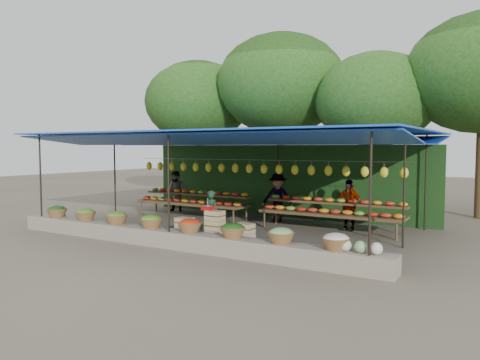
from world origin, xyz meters
The scene contains 16 objects.
ground centered at (0.00, 0.00, 0.00)m, with size 60.00×60.00×0.00m, color brown.
stone_curb centered at (0.00, -2.75, 0.20)m, with size 10.60×0.55×0.40m, color gray.
stall_canopy centered at (0.00, 0.07, 2.68)m, with size 10.80×6.60×2.82m.
produce_baskets centered at (-0.10, -2.75, 0.56)m, with size 8.98×0.58×0.34m.
netting_backdrop centered at (0.00, 3.15, 1.25)m, with size 10.60×0.06×2.50m, color #204819.
tree_row centered at (0.50, 6.09, 4.70)m, with size 16.51×5.50×7.12m.
fruit_table_left centered at (-2.49, 1.35, 0.61)m, with size 4.21×0.95×0.93m.
fruit_table_right centered at (2.51, 1.35, 0.61)m, with size 4.21×0.95×0.93m.
crate_counter centered at (0.34, -1.50, 0.31)m, with size 2.37×0.36×0.77m.
weighing_scale centered at (0.15, -1.50, 0.85)m, with size 0.30×0.30×0.32m.
vendor_seated centered at (-0.10, -0.95, 0.62)m, with size 0.45×0.30×1.24m, color #1C3D25.
customer_left centered at (-3.87, 2.20, 0.76)m, with size 0.74×0.58×1.53m, color slate.
customer_mid centered at (0.40, 2.09, 0.79)m, with size 1.01×0.58×1.57m, color slate.
customer_right centered at (2.90, 1.69, 0.74)m, with size 0.87×0.36×1.49m, color slate.
blue_crate_front centered at (-5.38, -1.94, 0.16)m, with size 0.54×0.39×0.32m, color navy.
blue_crate_back centered at (-5.80, -1.89, 0.13)m, with size 0.43×0.31×0.26m, color navy.
Camera 1 is at (7.18, -11.50, 2.42)m, focal length 35.00 mm.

